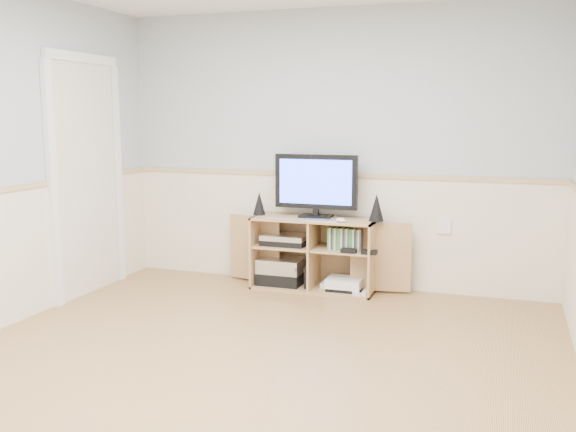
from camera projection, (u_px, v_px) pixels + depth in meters
The scene contains 11 objects.
room at pixel (234, 173), 3.85m from camera, with size 4.04×4.54×2.54m.
media_cabinet at pixel (316, 252), 5.82m from camera, with size 1.72×0.41×0.65m.
monitor at pixel (316, 184), 5.72m from camera, with size 0.76×0.18×0.56m.
speaker_left at pixel (259, 203), 5.89m from camera, with size 0.11×0.11×0.21m, color black.
speaker_right at pixel (376, 207), 5.54m from camera, with size 0.13×0.13×0.24m, color black.
keyboard at pixel (321, 220), 5.56m from camera, with size 0.29×0.12×0.01m, color silver.
mouse at pixel (341, 220), 5.50m from camera, with size 0.10×0.06×0.04m, color white.
av_components at pixel (283, 263), 5.88m from camera, with size 0.50×0.30×0.47m.
game_consoles at pixel (344, 284), 5.71m from camera, with size 0.45×0.30×0.11m.
game_cases at pixel (346, 239), 5.63m from camera, with size 0.30×0.14×0.19m, color #3F8C3F.
wall_outlet at pixel (444, 227), 5.58m from camera, with size 0.12×0.03×0.12m, color white.
Camera 1 is at (1.49, -3.41, 1.56)m, focal length 40.00 mm.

